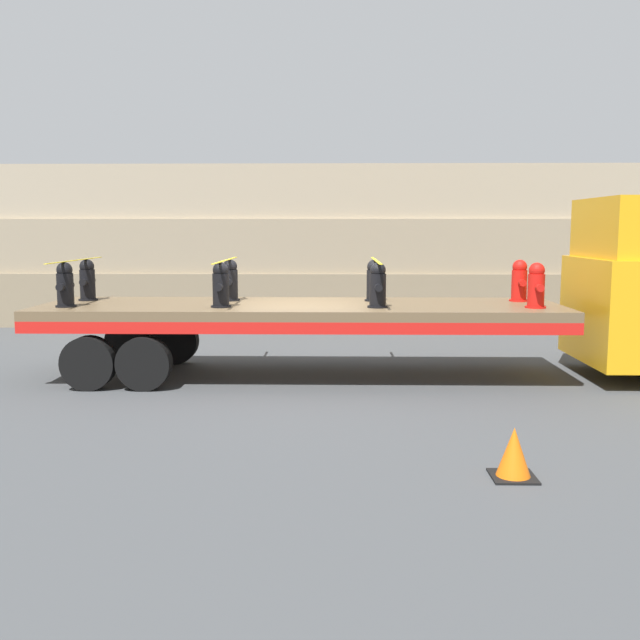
# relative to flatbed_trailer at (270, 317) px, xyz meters

# --- Properties ---
(ground_plane) EXTENTS (120.00, 120.00, 0.00)m
(ground_plane) POSITION_rel_flatbed_trailer_xyz_m (0.57, 0.00, -1.09)
(ground_plane) COLOR #3F4244
(rock_cliff) EXTENTS (60.00, 3.30, 4.43)m
(rock_cliff) POSITION_rel_flatbed_trailer_xyz_m (0.57, 7.92, 1.12)
(rock_cliff) COLOR #84755B
(rock_cliff) RESTS_ON ground_plane
(flatbed_trailer) EXTENTS (9.38, 2.66, 1.34)m
(flatbed_trailer) POSITION_rel_flatbed_trailer_xyz_m (0.00, 0.00, 0.00)
(flatbed_trailer) COLOR brown
(flatbed_trailer) RESTS_ON ground_plane
(fire_hydrant_black_near_0) EXTENTS (0.36, 0.56, 0.78)m
(fire_hydrant_black_near_0) POSITION_rel_flatbed_trailer_xyz_m (-3.52, -0.57, 0.62)
(fire_hydrant_black_near_0) COLOR black
(fire_hydrant_black_near_0) RESTS_ON flatbed_trailer
(fire_hydrant_black_far_0) EXTENTS (0.36, 0.56, 0.78)m
(fire_hydrant_black_far_0) POSITION_rel_flatbed_trailer_xyz_m (-3.52, 0.57, 0.62)
(fire_hydrant_black_far_0) COLOR black
(fire_hydrant_black_far_0) RESTS_ON flatbed_trailer
(fire_hydrant_black_near_1) EXTENTS (0.36, 0.56, 0.78)m
(fire_hydrant_black_near_1) POSITION_rel_flatbed_trailer_xyz_m (-0.80, -0.57, 0.62)
(fire_hydrant_black_near_1) COLOR black
(fire_hydrant_black_near_1) RESTS_ON flatbed_trailer
(fire_hydrant_black_far_1) EXTENTS (0.36, 0.56, 0.78)m
(fire_hydrant_black_far_1) POSITION_rel_flatbed_trailer_xyz_m (-0.80, 0.57, 0.62)
(fire_hydrant_black_far_1) COLOR black
(fire_hydrant_black_far_1) RESTS_ON flatbed_trailer
(fire_hydrant_black_near_2) EXTENTS (0.36, 0.56, 0.78)m
(fire_hydrant_black_near_2) POSITION_rel_flatbed_trailer_xyz_m (1.93, -0.57, 0.62)
(fire_hydrant_black_near_2) COLOR black
(fire_hydrant_black_near_2) RESTS_ON flatbed_trailer
(fire_hydrant_black_far_2) EXTENTS (0.36, 0.56, 0.78)m
(fire_hydrant_black_far_2) POSITION_rel_flatbed_trailer_xyz_m (1.93, 0.57, 0.62)
(fire_hydrant_black_far_2) COLOR black
(fire_hydrant_black_far_2) RESTS_ON flatbed_trailer
(fire_hydrant_red_near_3) EXTENTS (0.36, 0.56, 0.78)m
(fire_hydrant_red_near_3) POSITION_rel_flatbed_trailer_xyz_m (4.66, -0.57, 0.62)
(fire_hydrant_red_near_3) COLOR red
(fire_hydrant_red_near_3) RESTS_ON flatbed_trailer
(fire_hydrant_red_far_3) EXTENTS (0.36, 0.56, 0.78)m
(fire_hydrant_red_far_3) POSITION_rel_flatbed_trailer_xyz_m (4.66, 0.57, 0.62)
(fire_hydrant_red_far_3) COLOR red
(fire_hydrant_red_far_3) RESTS_ON flatbed_trailer
(cargo_strap_rear) EXTENTS (0.05, 2.77, 0.01)m
(cargo_strap_rear) POSITION_rel_flatbed_trailer_xyz_m (-3.52, 0.00, 1.03)
(cargo_strap_rear) COLOR yellow
(cargo_strap_rear) RESTS_ON fire_hydrant_black_near_0
(cargo_strap_middle) EXTENTS (0.05, 2.77, 0.01)m
(cargo_strap_middle) POSITION_rel_flatbed_trailer_xyz_m (-0.80, 0.00, 1.03)
(cargo_strap_middle) COLOR yellow
(cargo_strap_middle) RESTS_ON fire_hydrant_black_near_1
(cargo_strap_front) EXTENTS (0.05, 2.77, 0.01)m
(cargo_strap_front) POSITION_rel_flatbed_trailer_xyz_m (1.93, 0.00, 1.03)
(cargo_strap_front) COLOR yellow
(cargo_strap_front) RESTS_ON fire_hydrant_black_near_2
(traffic_cone) EXTENTS (0.48, 0.48, 0.56)m
(traffic_cone) POSITION_rel_flatbed_trailer_xyz_m (3.14, -5.33, -0.82)
(traffic_cone) COLOR black
(traffic_cone) RESTS_ON ground_plane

